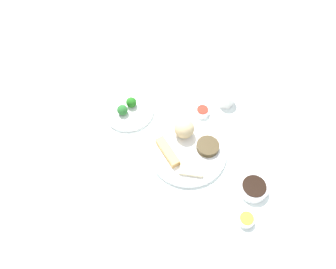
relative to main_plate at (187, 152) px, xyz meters
name	(u,v)px	position (x,y,z in m)	size (l,w,h in m)	color
tabletop	(183,157)	(0.01, 0.01, -0.02)	(2.20, 2.20, 0.02)	white
main_plate	(187,152)	(0.00, 0.00, 0.00)	(0.27, 0.27, 0.02)	white
rice_scoop	(184,128)	(0.02, -0.07, 0.04)	(0.07, 0.07, 0.07)	#CEB785
spring_roll	(168,152)	(0.07, 0.02, 0.02)	(0.12, 0.03, 0.03)	tan
crab_rangoon_wonton	(192,168)	(-0.02, 0.07, 0.01)	(0.08, 0.06, 0.01)	beige
stir_fry_heap	(208,146)	(-0.07, -0.02, 0.02)	(0.08, 0.08, 0.02)	#41341C
broccoli_plate	(129,111)	(0.24, -0.15, 0.00)	(0.19, 0.19, 0.01)	white
broccoli_floret_0	(122,110)	(0.26, -0.13, 0.03)	(0.04, 0.04, 0.04)	#27682A
broccoli_floret_1	(131,102)	(0.23, -0.17, 0.03)	(0.04, 0.04, 0.04)	#1F6A19
soy_sauce_bowl	(253,188)	(-0.23, 0.11, 0.01)	(0.10, 0.10, 0.03)	white
soy_sauce_bowl_liquid	(254,186)	(-0.23, 0.11, 0.02)	(0.08, 0.08, 0.00)	black
sauce_ramekin_hot_mustard	(246,220)	(-0.21, 0.22, 0.00)	(0.05, 0.05, 0.02)	white
sauce_ramekin_hot_mustard_liquid	(247,218)	(-0.21, 0.22, 0.02)	(0.04, 0.04, 0.00)	yellow
sauce_ramekin_sweet_and_sour	(202,112)	(-0.04, -0.18, 0.00)	(0.05, 0.05, 0.02)	white
sauce_ramekin_sweet_and_sour_liquid	(203,110)	(-0.04, -0.18, 0.02)	(0.04, 0.04, 0.00)	red
teacup	(226,98)	(-0.12, -0.25, 0.02)	(0.07, 0.07, 0.05)	silver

